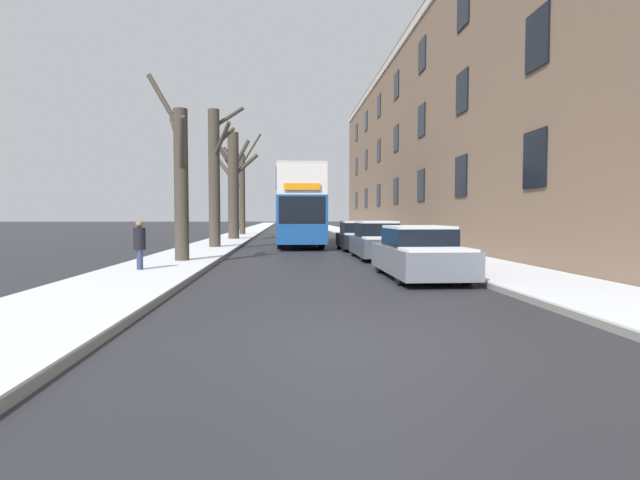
% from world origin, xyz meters
% --- Properties ---
extents(ground_plane, '(320.00, 320.00, 0.00)m').
position_xyz_m(ground_plane, '(0.00, 0.00, 0.00)').
color(ground_plane, '#28282D').
extents(sidewalk_left, '(3.01, 130.00, 0.16)m').
position_xyz_m(sidewalk_left, '(-5.13, 53.00, 0.08)').
color(sidewalk_left, gray).
rests_on(sidewalk_left, ground).
extents(sidewalk_right, '(3.01, 130.00, 0.16)m').
position_xyz_m(sidewalk_right, '(5.13, 53.00, 0.08)').
color(sidewalk_right, gray).
rests_on(sidewalk_right, ground).
extents(terrace_facade_right, '(9.10, 52.11, 13.80)m').
position_xyz_m(terrace_facade_right, '(11.13, 28.21, 6.90)').
color(terrace_facade_right, '#7A604C').
rests_on(terrace_facade_right, ground).
extents(bare_tree_left_0, '(1.68, 2.62, 6.76)m').
position_xyz_m(bare_tree_left_0, '(-4.86, 11.33, 3.00)').
color(bare_tree_left_0, '#423A30').
rests_on(bare_tree_left_0, ground).
extents(bare_tree_left_1, '(1.74, 3.05, 7.58)m').
position_xyz_m(bare_tree_left_1, '(-4.73, 19.26, 3.82)').
color(bare_tree_left_1, '#423A30').
rests_on(bare_tree_left_1, ground).
extents(bare_tree_left_2, '(3.27, 2.95, 7.54)m').
position_xyz_m(bare_tree_left_2, '(-4.82, 28.74, 4.10)').
color(bare_tree_left_2, '#423A30').
rests_on(bare_tree_left_2, ground).
extents(bare_tree_left_3, '(3.28, 1.57, 8.85)m').
position_xyz_m(bare_tree_left_3, '(-4.90, 37.10, 3.92)').
color(bare_tree_left_3, '#423A30').
rests_on(bare_tree_left_3, ground).
extents(double_decker_bus, '(2.55, 11.10, 4.41)m').
position_xyz_m(double_decker_bus, '(-0.35, 23.09, 2.49)').
color(double_decker_bus, '#194C99').
rests_on(double_decker_bus, ground).
extents(parked_car_0, '(1.88, 4.56, 1.45)m').
position_xyz_m(parked_car_0, '(2.53, 6.97, 0.68)').
color(parked_car_0, slate).
rests_on(parked_car_0, ground).
extents(parked_car_1, '(1.74, 4.37, 1.53)m').
position_xyz_m(parked_car_1, '(2.53, 13.37, 0.70)').
color(parked_car_1, '#474C56').
rests_on(parked_car_1, ground).
extents(parked_car_2, '(1.89, 4.14, 1.47)m').
position_xyz_m(parked_car_2, '(2.53, 18.57, 0.68)').
color(parked_car_2, black).
rests_on(parked_car_2, ground).
extents(pedestrian_left_sidewalk, '(0.35, 0.35, 1.59)m').
position_xyz_m(pedestrian_left_sidewalk, '(-5.44, 8.32, 0.87)').
color(pedestrian_left_sidewalk, navy).
rests_on(pedestrian_left_sidewalk, ground).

